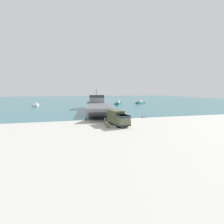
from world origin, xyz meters
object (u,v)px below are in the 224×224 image
object	(u,v)px
soldier_on_ramp	(105,121)
mooring_bollard	(86,119)
military_truck	(118,118)
moored_boat_c	(36,105)
cargo_crate	(108,126)
moored_boat_b	(118,103)
moored_boat_a	(140,102)
landing_craft	(98,105)

from	to	relation	value
soldier_on_ramp	mooring_bollard	xyz separation A→B (m)	(-3.54, 6.33, -0.56)
military_truck	moored_boat_c	bearing A→B (deg)	-164.60
moored_boat_c	cargo_crate	xyz separation A→B (m)	(22.29, -55.64, -0.05)
moored_boat_b	cargo_crate	bearing A→B (deg)	-76.99
military_truck	mooring_bollard	size ratio (longest dim) A/B	9.76
soldier_on_ramp	moored_boat_a	bearing A→B (deg)	-142.61
military_truck	moored_boat_b	distance (m)	54.94
landing_craft	moored_boat_c	world-z (taller)	landing_craft
mooring_bollard	moored_boat_b	bearing A→B (deg)	64.33
moored_boat_c	military_truck	bearing A→B (deg)	113.61
landing_craft	moored_boat_c	distance (m)	36.26
moored_boat_b	mooring_bollard	world-z (taller)	moored_boat_b
soldier_on_ramp	moored_boat_a	xyz separation A→B (m)	(32.49, 55.30, -0.37)
military_truck	mooring_bollard	distance (m)	9.54
landing_craft	soldier_on_ramp	size ratio (longest dim) A/B	22.34
landing_craft	cargo_crate	distance (m)	29.93
military_truck	moored_boat_b	size ratio (longest dim) A/B	1.14
moored_boat_c	moored_boat_a	bearing A→B (deg)	-178.76
military_truck	mooring_bollard	world-z (taller)	military_truck
military_truck	moored_boat_a	distance (m)	63.57
military_truck	moored_boat_c	xyz separation A→B (m)	(-24.95, 53.66, -1.13)
moored_boat_a	mooring_bollard	distance (m)	60.81
moored_boat_a	mooring_bollard	size ratio (longest dim) A/B	9.56
cargo_crate	mooring_bollard	bearing A→B (deg)	111.19
landing_craft	soldier_on_ramp	world-z (taller)	landing_craft
military_truck	soldier_on_ramp	size ratio (longest dim) A/B	4.41
soldier_on_ramp	cargo_crate	distance (m)	2.85
moored_boat_b	cargo_crate	distance (m)	57.61
soldier_on_ramp	moored_boat_b	bearing A→B (deg)	-131.65
mooring_bollard	cargo_crate	size ratio (longest dim) A/B	0.74
moored_boat_c	landing_craft	bearing A→B (deg)	133.03
soldier_on_ramp	moored_boat_c	bearing A→B (deg)	-89.29
moored_boat_a	moored_boat_c	xyz separation A→B (m)	(-54.79, -2.46, -0.12)
moored_boat_c	cargo_crate	world-z (taller)	moored_boat_c
landing_craft	moored_boat_b	bearing A→B (deg)	65.10
cargo_crate	moored_boat_c	bearing A→B (deg)	111.83
cargo_crate	military_truck	bearing A→B (deg)	36.53
soldier_on_ramp	mooring_bollard	distance (m)	7.27
moored_boat_a	cargo_crate	xyz separation A→B (m)	(-32.50, -58.10, -0.17)
soldier_on_ramp	cargo_crate	size ratio (longest dim) A/B	1.64
moored_boat_c	soldier_on_ramp	bearing A→B (deg)	111.55
landing_craft	cargo_crate	world-z (taller)	landing_craft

